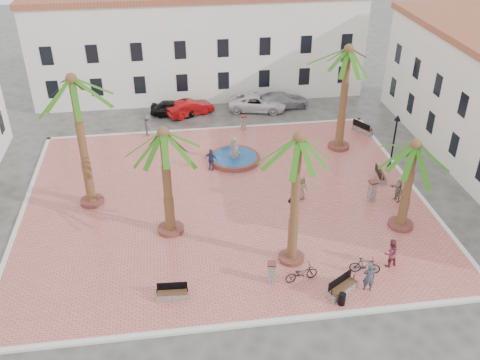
{
  "coord_description": "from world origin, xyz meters",
  "views": [
    {
      "loc": [
        -3.24,
        -29.35,
        19.51
      ],
      "look_at": [
        1.0,
        0.0,
        1.6
      ],
      "focal_mm": 40.0,
      "sensor_mm": 36.0,
      "label": 1
    }
  ],
  "objects_px": {
    "bicycle_a": "(301,273)",
    "pedestrian_east": "(398,191)",
    "lamppost_s": "(291,216)",
    "car_white": "(257,103)",
    "bollard_se": "(271,272)",
    "bollard_n": "(243,122)",
    "palm_s": "(298,153)",
    "car_red": "(190,108)",
    "palm_sw": "(164,146)",
    "car_silver": "(282,100)",
    "palm_nw": "(74,93)",
    "pedestrian_fountain_b": "(211,159)",
    "palm_e": "(413,157)",
    "bench_e": "(380,176)",
    "pedestrian_fountain_a": "(301,188)",
    "palm_ne": "(348,61)",
    "bench_se": "(342,289)",
    "cyclist_a": "(369,277)",
    "bollard_e": "(372,191)",
    "bench_s": "(172,294)",
    "bench_ne": "(362,129)",
    "bicycle_b": "(365,266)",
    "lamppost_e": "(395,132)",
    "pedestrian_north": "(147,125)",
    "litter_bin": "(342,299)",
    "cyclist_b": "(391,253)",
    "fountain": "(235,157)",
    "car_black": "(173,108)"
  },
  "relations": [
    {
      "from": "bicycle_a",
      "to": "pedestrian_east",
      "type": "xyz_separation_m",
      "value": [
        8.09,
        6.67,
        0.28
      ]
    },
    {
      "from": "lamppost_s",
      "to": "car_white",
      "type": "bearing_deg",
      "value": 85.07
    },
    {
      "from": "bollard_se",
      "to": "bollard_n",
      "type": "xyz_separation_m",
      "value": [
        1.29,
        18.65,
        -0.02
      ]
    },
    {
      "from": "palm_s",
      "to": "car_red",
      "type": "xyz_separation_m",
      "value": [
        -4.35,
        20.87,
        -6.27
      ]
    },
    {
      "from": "palm_sw",
      "to": "car_silver",
      "type": "distance_m",
      "value": 21.23
    },
    {
      "from": "car_red",
      "to": "bollard_n",
      "type": "bearing_deg",
      "value": -156.44
    },
    {
      "from": "palm_nw",
      "to": "bollard_n",
      "type": "xyz_separation_m",
      "value": [
        11.43,
        9.48,
        -6.98
      ]
    },
    {
      "from": "pedestrian_fountain_b",
      "to": "palm_e",
      "type": "bearing_deg",
      "value": -9.43
    },
    {
      "from": "palm_nw",
      "to": "bench_e",
      "type": "xyz_separation_m",
      "value": [
        19.73,
        0.16,
        -7.38
      ]
    },
    {
      "from": "palm_e",
      "to": "pedestrian_east",
      "type": "bearing_deg",
      "value": 72.52
    },
    {
      "from": "palm_e",
      "to": "palm_nw",
      "type": "bearing_deg",
      "value": 164.27
    },
    {
      "from": "bollard_se",
      "to": "pedestrian_fountain_a",
      "type": "bearing_deg",
      "value": 65.65
    },
    {
      "from": "palm_ne",
      "to": "pedestrian_fountain_b",
      "type": "bearing_deg",
      "value": -168.89
    },
    {
      "from": "bench_e",
      "to": "bollard_n",
      "type": "relative_size",
      "value": 1.39
    },
    {
      "from": "bench_se",
      "to": "pedestrian_east",
      "type": "height_order",
      "value": "pedestrian_east"
    },
    {
      "from": "palm_sw",
      "to": "cyclist_a",
      "type": "bearing_deg",
      "value": -33.81
    },
    {
      "from": "palm_sw",
      "to": "bollard_e",
      "type": "relative_size",
      "value": 4.64
    },
    {
      "from": "bench_s",
      "to": "cyclist_a",
      "type": "relative_size",
      "value": 0.98
    },
    {
      "from": "bench_ne",
      "to": "bicycle_b",
      "type": "height_order",
      "value": "bicycle_b"
    },
    {
      "from": "palm_s",
      "to": "bench_e",
      "type": "height_order",
      "value": "palm_s"
    },
    {
      "from": "palm_ne",
      "to": "bollard_se",
      "type": "bearing_deg",
      "value": -119.54
    },
    {
      "from": "palm_sw",
      "to": "cyclist_a",
      "type": "distance_m",
      "value": 12.97
    },
    {
      "from": "palm_sw",
      "to": "lamppost_e",
      "type": "height_order",
      "value": "palm_sw"
    },
    {
      "from": "bollard_se",
      "to": "car_white",
      "type": "bearing_deg",
      "value": 82.03
    },
    {
      "from": "palm_e",
      "to": "pedestrian_north",
      "type": "distance_m",
      "value": 21.7
    },
    {
      "from": "palm_nw",
      "to": "cyclist_a",
      "type": "bearing_deg",
      "value": -34.99
    },
    {
      "from": "palm_sw",
      "to": "bollard_n",
      "type": "relative_size",
      "value": 5.57
    },
    {
      "from": "car_white",
      "to": "litter_bin",
      "type": "bearing_deg",
      "value": -167.46
    },
    {
      "from": "palm_ne",
      "to": "lamppost_e",
      "type": "height_order",
      "value": "palm_ne"
    },
    {
      "from": "lamppost_s",
      "to": "cyclist_b",
      "type": "height_order",
      "value": "lamppost_s"
    },
    {
      "from": "palm_s",
      "to": "lamppost_s",
      "type": "bearing_deg",
      "value": 119.06
    },
    {
      "from": "cyclist_b",
      "to": "pedestrian_fountain_b",
      "type": "height_order",
      "value": "cyclist_b"
    },
    {
      "from": "lamppost_e",
      "to": "cyclist_a",
      "type": "distance_m",
      "value": 13.71
    },
    {
      "from": "fountain",
      "to": "bench_se",
      "type": "relative_size",
      "value": 1.99
    },
    {
      "from": "fountain",
      "to": "bench_ne",
      "type": "relative_size",
      "value": 1.98
    },
    {
      "from": "bench_s",
      "to": "car_black",
      "type": "xyz_separation_m",
      "value": [
        0.92,
        23.18,
        0.28
      ]
    },
    {
      "from": "palm_sw",
      "to": "pedestrian_fountain_b",
      "type": "xyz_separation_m",
      "value": [
        3.13,
        7.05,
        -4.94
      ]
    },
    {
      "from": "palm_nw",
      "to": "bicycle_a",
      "type": "bearing_deg",
      "value": -38.28
    },
    {
      "from": "palm_s",
      "to": "bollard_n",
      "type": "height_order",
      "value": "palm_s"
    },
    {
      "from": "litter_bin",
      "to": "cyclist_b",
      "type": "xyz_separation_m",
      "value": [
        3.5,
        2.55,
        0.52
      ]
    },
    {
      "from": "car_silver",
      "to": "bench_s",
      "type": "bearing_deg",
      "value": 152.07
    },
    {
      "from": "bench_se",
      "to": "pedestrian_fountain_b",
      "type": "relative_size",
      "value": 1.14
    },
    {
      "from": "litter_bin",
      "to": "cyclist_a",
      "type": "xyz_separation_m",
      "value": [
        1.64,
        0.84,
        0.5
      ]
    },
    {
      "from": "pedestrian_north",
      "to": "car_silver",
      "type": "bearing_deg",
      "value": -88.82
    },
    {
      "from": "cyclist_b",
      "to": "bicycle_b",
      "type": "xyz_separation_m",
      "value": [
        -1.56,
        -0.42,
        -0.36
      ]
    },
    {
      "from": "lamppost_e",
      "to": "bollard_se",
      "type": "bearing_deg",
      "value": -135.25
    },
    {
      "from": "fountain",
      "to": "pedestrian_north",
      "type": "relative_size",
      "value": 2.07
    },
    {
      "from": "bench_se",
      "to": "bench_s",
      "type": "bearing_deg",
      "value": 141.77
    },
    {
      "from": "lamppost_s",
      "to": "bicycle_a",
      "type": "height_order",
      "value": "lamppost_s"
    },
    {
      "from": "car_black",
      "to": "pedestrian_east",
      "type": "bearing_deg",
      "value": -128.62
    }
  ]
}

